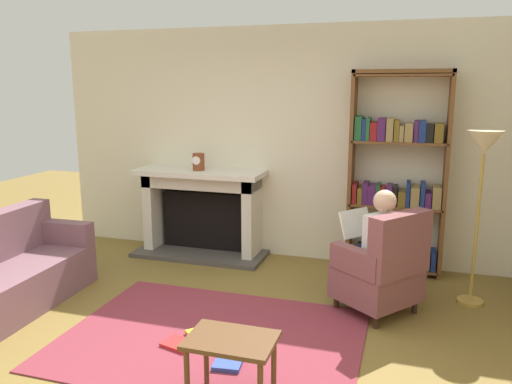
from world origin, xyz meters
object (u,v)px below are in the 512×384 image
at_px(floor_lamp, 483,158).
at_px(sofa_floral, 4,276).
at_px(bookshelf, 396,180).
at_px(fireplace, 203,209).
at_px(side_table, 231,349).
at_px(mantel_clock, 198,162).
at_px(armchair_reading, 383,269).
at_px(seated_reader, 374,244).

bearing_deg(floor_lamp, sofa_floral, -161.26).
bearing_deg(bookshelf, fireplace, -179.16).
distance_m(fireplace, bookshelf, 2.30).
relative_size(sofa_floral, side_table, 3.07).
distance_m(mantel_clock, armchair_reading, 2.53).
bearing_deg(bookshelf, armchair_reading, -92.24).
xyz_separation_m(fireplace, floor_lamp, (3.00, -0.63, 0.83)).
bearing_deg(bookshelf, sofa_floral, -148.49).
bearing_deg(sofa_floral, seated_reader, -74.75).
height_order(mantel_clock, side_table, mantel_clock).
bearing_deg(sofa_floral, fireplace, -30.61).
relative_size(mantel_clock, floor_lamp, 0.12).
height_order(seated_reader, floor_lamp, floor_lamp).
height_order(armchair_reading, seated_reader, seated_reader).
bearing_deg(sofa_floral, armchair_reading, -76.35).
height_order(mantel_clock, bookshelf, bookshelf).
bearing_deg(floor_lamp, seated_reader, -155.47).
bearing_deg(side_table, floor_lamp, 52.74).
relative_size(fireplace, mantel_clock, 7.89).
height_order(fireplace, seated_reader, seated_reader).
relative_size(fireplace, seated_reader, 1.40).
relative_size(bookshelf, seated_reader, 1.92).
xyz_separation_m(fireplace, mantel_clock, (0.00, -0.10, 0.59)).
bearing_deg(floor_lamp, mantel_clock, 170.04).
distance_m(seated_reader, side_table, 1.91).
bearing_deg(armchair_reading, seated_reader, -90.00).
relative_size(fireplace, side_table, 2.84).
xyz_separation_m(side_table, floor_lamp, (1.63, 2.15, 0.99)).
xyz_separation_m(seated_reader, side_table, (-0.74, -1.74, -0.23)).
relative_size(seated_reader, sofa_floral, 0.66).
bearing_deg(fireplace, mantel_clock, -89.66).
bearing_deg(seated_reader, floor_lamp, 152.43).
xyz_separation_m(bookshelf, armchair_reading, (-0.04, -1.14, -0.61)).
relative_size(side_table, floor_lamp, 0.34).
relative_size(bookshelf, side_table, 3.91).
bearing_deg(armchair_reading, floor_lamp, 158.83).
height_order(mantel_clock, floor_lamp, floor_lamp).
bearing_deg(floor_lamp, bookshelf, 138.74).
bearing_deg(bookshelf, side_table, -107.35).
xyz_separation_m(mantel_clock, sofa_floral, (-1.12, -1.92, -0.83)).
height_order(fireplace, side_table, fireplace).
xyz_separation_m(fireplace, seated_reader, (2.11, -1.04, 0.06)).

